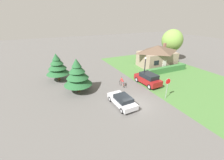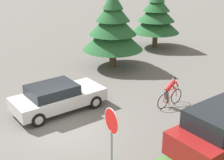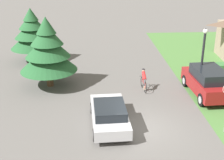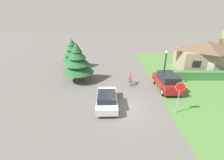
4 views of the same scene
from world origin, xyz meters
name	(u,v)px [view 2 (image 2 of 4)]	position (x,y,z in m)	size (l,w,h in m)	color
ground_plane	(66,127)	(0.00, 0.00, 0.00)	(140.00, 140.00, 0.00)	#5B5956
sedan_left_lane	(57,97)	(-1.69, 0.44, 0.70)	(2.10, 4.47, 1.37)	#BCBCC1
cyclist	(170,92)	(0.99, 5.23, 0.72)	(0.44, 1.75, 1.51)	black
stop_sign	(112,134)	(4.44, -0.61, 2.10)	(0.79, 0.09, 2.92)	gray
conifer_tall_near	(113,27)	(-5.65, 6.38, 2.67)	(4.02, 4.02, 5.01)	#4C3823
conifer_tall_far	(156,16)	(-7.70, 12.00, 2.59)	(3.82, 3.82, 4.72)	#4C3823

